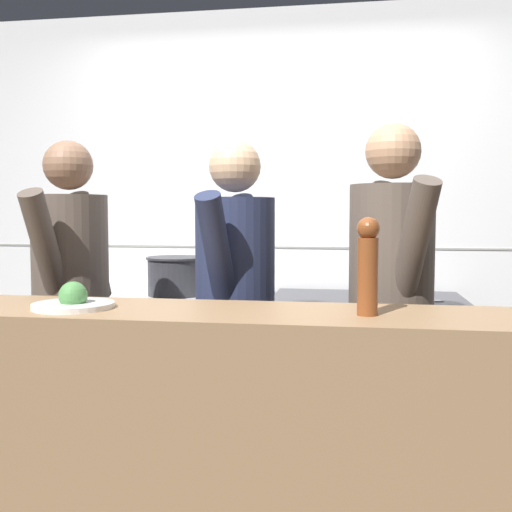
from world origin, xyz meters
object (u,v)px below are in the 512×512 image
mixing_bowl_steel (388,292)px  chefs_knife (402,302)px  chef_line (391,308)px  chef_sous (235,314)px  stock_pot (176,275)px  plated_dish_main (73,302)px  chef_head_cook (71,304)px  oven_range (170,371)px  pepper_mill (368,264)px

mixing_bowl_steel → chefs_knife: size_ratio=0.54×
mixing_bowl_steel → chef_line: chef_line is taller
chefs_knife → chef_line: (-0.09, -0.57, 0.06)m
chef_sous → chef_line: (0.66, 0.05, 0.03)m
stock_pot → plated_dish_main: 1.45m
chef_head_cook → mixing_bowl_steel: bearing=27.3°
oven_range → pepper_mill: 1.94m
mixing_bowl_steel → pepper_mill: (-0.15, -1.41, 0.27)m
oven_range → chef_head_cook: bearing=-108.7°
pepper_mill → chef_head_cook: bearing=152.2°
chef_line → pepper_mill: bearing=-118.2°
chefs_knife → pepper_mill: 1.31m
stock_pot → chef_sous: bearing=-57.7°
mixing_bowl_steel → chef_line: size_ratio=0.12×
mixing_bowl_steel → chef_sous: (-0.69, -0.78, -0.01)m
mixing_bowl_steel → plated_dish_main: bearing=-127.9°
chef_sous → stock_pot: bearing=130.3°
chef_head_cook → chef_line: 1.44m
stock_pot → chef_line: size_ratio=0.20×
chef_sous → oven_range: bearing=132.5°
chefs_knife → chef_head_cook: size_ratio=0.22×
chefs_knife → plated_dish_main: size_ratio=1.39×
pepper_mill → chef_line: (0.12, 0.69, -0.24)m
plated_dish_main → chef_line: chef_line is taller
mixing_bowl_steel → chef_head_cook: 1.64m
chefs_knife → chef_line: size_ratio=0.22×
mixing_bowl_steel → chef_head_cook: (-1.48, -0.71, 0.00)m
stock_pot → chef_sous: (0.50, -0.80, -0.08)m
mixing_bowl_steel → pepper_mill: size_ratio=0.66×
chefs_knife → oven_range: bearing=172.7°
oven_range → pepper_mill: bearing=-52.7°
chef_head_cook → stock_pot: bearing=70.5°
stock_pot → pepper_mill: (1.05, -1.43, 0.20)m
chef_sous → mixing_bowl_steel: bearing=56.5°
mixing_bowl_steel → chef_head_cook: bearing=-154.2°
plated_dish_main → chef_head_cook: bearing=116.9°
oven_range → pepper_mill: (1.08, -1.42, 0.76)m
pepper_mill → chef_sous: chef_sous is taller
chefs_knife → chef_line: chef_line is taller
oven_range → chef_head_cook: size_ratio=0.66×
stock_pot → chefs_knife: stock_pot is taller
oven_range → chef_line: chef_line is taller
plated_dish_main → chef_sous: size_ratio=0.16×
oven_range → stock_pot: bearing=18.7°
plated_dish_main → chef_sous: (0.42, 0.65, -0.14)m
plated_dish_main → chef_sous: bearing=57.0°
chef_sous → chef_head_cook: bearing=-176.6°
chef_head_cook → plated_dish_main: bearing=-61.6°
oven_range → chef_sous: bearing=-55.5°
pepper_mill → chef_head_cook: 1.52m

